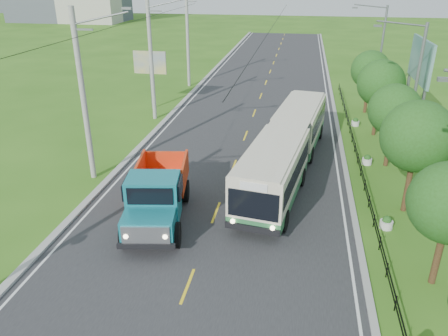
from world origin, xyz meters
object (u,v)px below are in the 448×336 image
(tree_fifth, at_px, (381,85))
(dump_truck, at_px, (157,191))
(streetlight_far, at_px, (379,54))
(tree_fourth, at_px, (395,112))
(billboard_left, at_px, (150,66))
(planter_far, at_px, (355,122))
(tree_back, at_px, (370,72))
(planter_mid, at_px, (367,160))
(billboard_right, at_px, (420,67))
(tree_third, at_px, (417,139))
(pole_near, at_px, (84,97))
(pole_far, at_px, (188,39))
(bus, at_px, (288,144))
(streetlight_mid, at_px, (412,93))
(pole_mid, at_px, (152,59))
(planter_near, at_px, (386,223))

(tree_fifth, height_order, dump_truck, tree_fifth)
(streetlight_far, bearing_deg, tree_fourth, -93.25)
(tree_fifth, bearing_deg, billboard_left, 168.72)
(planter_far, distance_m, billboard_left, 18.56)
(tree_back, bearing_deg, planter_mid, -95.91)
(tree_fourth, xyz_separation_m, billboard_right, (2.44, 5.86, 1.76))
(tree_third, bearing_deg, billboard_right, 78.36)
(pole_near, bearing_deg, pole_far, 90.00)
(streetlight_far, relative_size, bus, 0.55)
(tree_fourth, relative_size, tree_fifth, 0.93)
(pole_far, height_order, billboard_left, pole_far)
(tree_fifth, height_order, streetlight_mid, streetlight_mid)
(pole_near, distance_m, pole_far, 24.00)
(pole_mid, relative_size, streetlight_mid, 1.10)
(streetlight_mid, bearing_deg, planter_near, -104.32)
(pole_far, relative_size, planter_far, 14.93)
(tree_fourth, relative_size, planter_near, 8.06)
(tree_fourth, xyz_separation_m, tree_back, (0.00, 12.00, 0.07))
(billboard_right, bearing_deg, pole_mid, 177.22)
(tree_fifth, relative_size, planter_mid, 8.66)
(tree_fifth, bearing_deg, dump_truck, -129.38)
(dump_truck, bearing_deg, streetlight_mid, 25.23)
(streetlight_far, xyz_separation_m, dump_truck, (-13.39, -23.21, -3.27))
(pole_near, bearing_deg, bus, 13.13)
(planter_mid, bearing_deg, tree_fourth, 6.39)
(pole_far, xyz_separation_m, billboard_left, (-1.24, -9.00, -1.23))
(pole_near, bearing_deg, planter_far, 37.63)
(pole_mid, height_order, tree_third, pole_mid)
(pole_near, xyz_separation_m, tree_back, (18.12, 17.14, -1.44))
(tree_back, bearing_deg, tree_fifth, -90.00)
(pole_mid, relative_size, billboard_right, 1.37)
(streetlight_far, bearing_deg, pole_far, 165.19)
(tree_back, bearing_deg, planter_far, -106.88)
(pole_far, bearing_deg, billboard_left, -97.83)
(streetlight_mid, distance_m, planter_mid, 5.05)
(tree_fourth, distance_m, streetlight_far, 13.94)
(dump_truck, bearing_deg, tree_back, 50.15)
(pole_near, height_order, pole_far, same)
(tree_back, bearing_deg, dump_truck, -120.55)
(tree_third, distance_m, billboard_left, 25.02)
(pole_near, relative_size, tree_third, 1.67)
(tree_fourth, height_order, billboard_left, tree_fourth)
(tree_fourth, relative_size, billboard_right, 0.74)
(tree_third, bearing_deg, pole_mid, 144.64)
(pole_mid, bearing_deg, dump_truck, -71.20)
(planter_near, height_order, billboard_right, billboard_right)
(dump_truck, bearing_deg, planter_far, 47.31)
(tree_fifth, bearing_deg, billboard_right, -3.30)
(pole_far, relative_size, planter_near, 14.93)
(billboard_left, relative_size, bus, 0.31)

